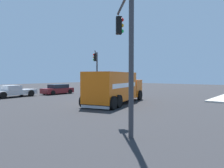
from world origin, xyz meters
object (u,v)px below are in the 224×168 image
pickup_silver (12,91)px  sedan_maroon (58,89)px  delivery_truck (115,87)px  traffic_light_primary (126,40)px  traffic_light_secondary (96,66)px

pickup_silver → sedan_maroon: pickup_silver is taller
delivery_truck → pickup_silver: 13.13m
traffic_light_primary → traffic_light_secondary: (13.68, -12.86, -0.28)m
pickup_silver → sedan_maroon: bearing=-97.0°
delivery_truck → sedan_maroon: (12.07, -2.92, -0.83)m
pickup_silver → sedan_maroon: (-0.71, -5.83, -0.10)m
traffic_light_primary → sedan_maroon: 20.86m
delivery_truck → traffic_light_primary: (-5.98, 6.97, 2.57)m
pickup_silver → traffic_light_secondary: bearing=-120.0°
traffic_light_secondary → sedan_maroon: 6.13m
traffic_light_secondary → pickup_silver: (5.08, 8.80, -3.02)m
traffic_light_secondary → delivery_truck: bearing=142.6°
pickup_silver → traffic_light_primary: bearing=167.8°
delivery_truck → traffic_light_primary: traffic_light_primary is taller
delivery_truck → sedan_maroon: size_ratio=1.97×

